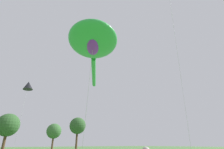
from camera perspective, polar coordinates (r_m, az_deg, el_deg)
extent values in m
ellipsoid|color=green|center=(15.42, -6.36, 10.87)|extent=(6.66, 7.16, 1.36)
cylinder|color=green|center=(21.60, -6.14, 0.11)|extent=(4.78, 7.37, 0.49)
ellipsoid|color=purple|center=(15.10, -6.46, 8.93)|extent=(2.20, 2.70, 0.49)
cylinder|color=#B2B2B7|center=(14.26, -8.42, -9.98)|extent=(0.58, 2.04, 9.48)
cylinder|color=#B2B2B7|center=(18.36, 20.97, 7.73)|extent=(0.79, 0.97, 20.98)
cone|color=black|center=(25.56, -26.26, -3.32)|extent=(1.73, 1.76, 1.21)
cylinder|color=#B2B2B7|center=(24.07, -28.37, -13.11)|extent=(0.46, 1.12, 9.08)
cylinder|color=#513823|center=(67.86, -11.82, -20.94)|extent=(0.72, 0.72, 5.86)
sphere|color=#2D5628|center=(68.16, -11.45, -16.46)|extent=(6.03, 6.03, 6.03)
cylinder|color=#513823|center=(71.62, -32.47, -18.56)|extent=(0.93, 0.93, 4.94)
sphere|color=#2D5628|center=(71.89, -31.54, -14.20)|extent=(7.76, 7.76, 7.76)
cylinder|color=#513823|center=(56.69, -19.36, -21.10)|extent=(0.52, 0.52, 3.72)
sphere|color=#386633|center=(56.81, -18.88, -17.49)|extent=(4.36, 4.36, 4.36)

